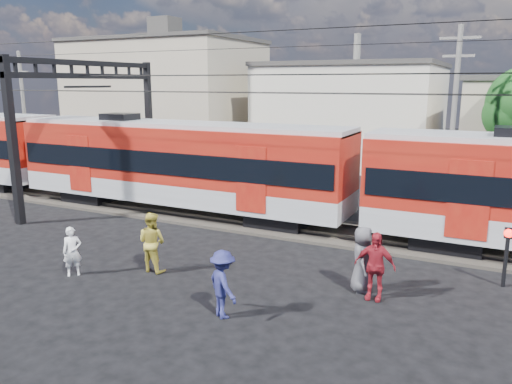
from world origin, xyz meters
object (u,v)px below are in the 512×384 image
Objects in this scene: commuter_train at (181,162)px; pedestrian_c at (223,284)px; pedestrian_a at (72,251)px; crossing_signal at (507,246)px.

pedestrian_c is at bearing -50.22° from commuter_train.
commuter_train is at bearing 51.27° from pedestrian_a.
crossing_signal reaches higher than pedestrian_a.
pedestrian_a is at bearing -81.05° from commuter_train.
pedestrian_c is (6.85, -8.23, -1.51)m from commuter_train.
pedestrian_a is at bearing 29.48° from pedestrian_c.
crossing_signal is (13.32, -2.90, -1.14)m from commuter_train.
commuter_train is 13.68m from crossing_signal.
commuter_train is at bearing -16.58° from pedestrian_c.
commuter_train is 32.33× the size of pedestrian_a.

